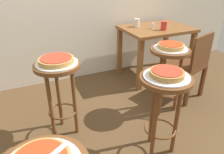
% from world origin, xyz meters
% --- Properties ---
extents(ground_plane, '(6.00, 6.00, 0.00)m').
position_xyz_m(ground_plane, '(0.00, 0.00, 0.00)').
color(ground_plane, brown).
extents(stool_middle, '(0.42, 0.42, 0.76)m').
position_xyz_m(stool_middle, '(0.31, -0.18, 0.57)').
color(stool_middle, brown).
rests_on(stool_middle, ground_plane).
extents(serving_plate_middle, '(0.36, 0.36, 0.01)m').
position_xyz_m(serving_plate_middle, '(0.31, -0.18, 0.76)').
color(serving_plate_middle, silver).
rests_on(serving_plate_middle, stool_middle).
extents(pizza_middle, '(0.27, 0.27, 0.05)m').
position_xyz_m(pizza_middle, '(0.31, -0.18, 0.79)').
color(pizza_middle, '#B78442').
rests_on(pizza_middle, serving_plate_middle).
extents(stool_leftside, '(0.42, 0.42, 0.76)m').
position_xyz_m(stool_leftside, '(0.75, 0.34, 0.57)').
color(stool_leftside, brown).
rests_on(stool_leftside, ground_plane).
extents(serving_plate_leftside, '(0.35, 0.35, 0.01)m').
position_xyz_m(serving_plate_leftside, '(0.75, 0.34, 0.76)').
color(serving_plate_leftside, silver).
rests_on(serving_plate_leftside, stool_leftside).
extents(pizza_leftside, '(0.27, 0.27, 0.05)m').
position_xyz_m(pizza_leftside, '(0.75, 0.34, 0.79)').
color(pizza_leftside, tan).
rests_on(pizza_leftside, serving_plate_leftside).
extents(stool_rear, '(0.42, 0.42, 0.76)m').
position_xyz_m(stool_rear, '(-0.41, 0.43, 0.57)').
color(stool_rear, brown).
rests_on(stool_rear, ground_plane).
extents(serving_plate_rear, '(0.37, 0.37, 0.01)m').
position_xyz_m(serving_plate_rear, '(-0.41, 0.43, 0.76)').
color(serving_plate_rear, silver).
rests_on(serving_plate_rear, stool_rear).
extents(pizza_rear, '(0.31, 0.31, 0.05)m').
position_xyz_m(pizza_rear, '(-0.41, 0.43, 0.79)').
color(pizza_rear, tan).
rests_on(pizza_rear, serving_plate_rear).
extents(dining_table, '(0.96, 0.71, 0.75)m').
position_xyz_m(dining_table, '(1.15, 1.17, 0.63)').
color(dining_table, brown).
rests_on(dining_table, ground_plane).
extents(cup_near_edge, '(0.08, 0.08, 0.12)m').
position_xyz_m(cup_near_edge, '(1.15, 1.01, 0.81)').
color(cup_near_edge, red).
rests_on(cup_near_edge, dining_table).
extents(cup_far_edge, '(0.08, 0.08, 0.11)m').
position_xyz_m(cup_far_edge, '(0.90, 1.31, 0.81)').
color(cup_far_edge, silver).
rests_on(cup_far_edge, dining_table).
extents(condiment_shaker, '(0.04, 0.04, 0.08)m').
position_xyz_m(condiment_shaker, '(1.05, 1.13, 0.79)').
color(condiment_shaker, white).
rests_on(condiment_shaker, dining_table).
extents(wooden_chair, '(0.50, 0.50, 0.85)m').
position_xyz_m(wooden_chair, '(1.17, 0.45, 0.47)').
color(wooden_chair, '#5B3319').
rests_on(wooden_chair, ground_plane).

